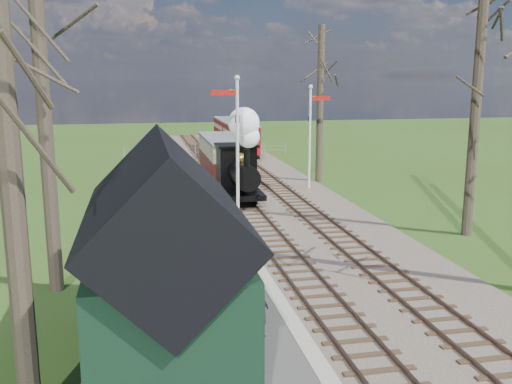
% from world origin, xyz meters
% --- Properties ---
extents(distant_hills, '(114.40, 48.00, 22.02)m').
position_xyz_m(distant_hills, '(1.40, 64.38, -16.21)').
color(distant_hills, '#385B23').
rests_on(distant_hills, ground).
extents(ballast_bed, '(8.00, 60.00, 0.10)m').
position_xyz_m(ballast_bed, '(1.30, 22.00, 0.05)').
color(ballast_bed, brown).
rests_on(ballast_bed, ground).
extents(track_near, '(1.60, 60.00, 0.15)m').
position_xyz_m(track_near, '(0.00, 22.00, 0.10)').
color(track_near, brown).
rests_on(track_near, ground).
extents(track_far, '(1.60, 60.00, 0.15)m').
position_xyz_m(track_far, '(2.60, 22.00, 0.10)').
color(track_far, brown).
rests_on(track_far, ground).
extents(platform, '(5.00, 44.00, 0.20)m').
position_xyz_m(platform, '(-3.50, 14.00, 0.10)').
color(platform, '#474442').
rests_on(platform, ground).
extents(coping_strip, '(0.40, 44.00, 0.21)m').
position_xyz_m(coping_strip, '(-1.20, 14.00, 0.10)').
color(coping_strip, '#B2AD9E').
rests_on(coping_strip, ground).
extents(station_shed, '(3.25, 6.30, 4.78)m').
position_xyz_m(station_shed, '(-4.30, 4.00, 2.27)').
color(station_shed, black).
rests_on(station_shed, platform).
extents(semaphore_near, '(1.22, 0.24, 6.22)m').
position_xyz_m(semaphore_near, '(-0.77, 16.00, 3.62)').
color(semaphore_near, silver).
rests_on(semaphore_near, ground).
extents(semaphore_far, '(1.22, 0.24, 5.72)m').
position_xyz_m(semaphore_far, '(4.37, 22.00, 3.35)').
color(semaphore_far, silver).
rests_on(semaphore_far, ground).
extents(bare_trees, '(15.51, 22.39, 12.00)m').
position_xyz_m(bare_trees, '(1.33, 10.10, 5.21)').
color(bare_trees, '#382D23').
rests_on(bare_trees, ground).
extents(fence_line, '(12.60, 0.08, 1.00)m').
position_xyz_m(fence_line, '(0.30, 36.00, 0.55)').
color(fence_line, slate).
rests_on(fence_line, ground).
extents(locomotive, '(1.84, 4.29, 4.60)m').
position_xyz_m(locomotive, '(-0.01, 19.24, 2.12)').
color(locomotive, black).
rests_on(locomotive, ground).
extents(coach, '(2.15, 7.36, 2.26)m').
position_xyz_m(coach, '(0.00, 25.31, 1.55)').
color(coach, black).
rests_on(coach, ground).
extents(red_carriage_a, '(2.08, 5.14, 2.18)m').
position_xyz_m(red_carriage_a, '(2.60, 33.92, 1.51)').
color(red_carriage_a, black).
rests_on(red_carriage_a, ground).
extents(red_carriage_b, '(2.08, 5.14, 2.18)m').
position_xyz_m(red_carriage_b, '(2.60, 39.42, 1.51)').
color(red_carriage_b, black).
rests_on(red_carriage_b, ground).
extents(sign_board, '(0.26, 0.67, 0.99)m').
position_xyz_m(sign_board, '(-2.45, 7.51, 0.70)').
color(sign_board, '#104F2D').
rests_on(sign_board, platform).
extents(bench, '(0.53, 1.34, 0.75)m').
position_xyz_m(bench, '(-3.10, 5.12, 0.55)').
color(bench, '#432617').
rests_on(bench, platform).
extents(person, '(0.47, 0.58, 1.36)m').
position_xyz_m(person, '(-2.16, 4.30, 0.88)').
color(person, black).
rests_on(person, platform).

